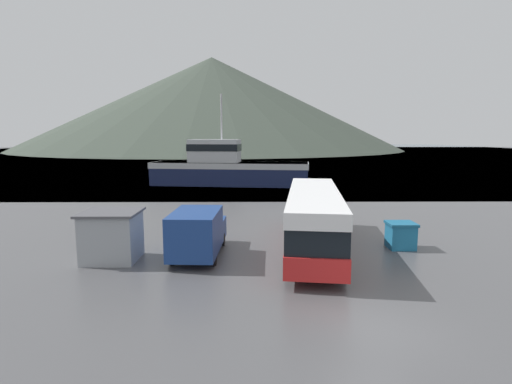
{
  "coord_description": "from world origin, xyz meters",
  "views": [
    {
      "loc": [
        -3.82,
        -11.79,
        6.02
      ],
      "look_at": [
        -3.53,
        16.49,
        2.0
      ],
      "focal_mm": 28.0,
      "sensor_mm": 36.0,
      "label": 1
    }
  ],
  "objects_px": {
    "delivery_van": "(198,232)",
    "tour_bus": "(314,216)",
    "fishing_boat": "(227,168)",
    "dock_kiosk": "(112,236)",
    "storage_bin": "(401,235)"
  },
  "relations": [
    {
      "from": "delivery_van",
      "to": "tour_bus",
      "type": "bearing_deg",
      "value": 14.52
    },
    {
      "from": "tour_bus",
      "to": "fishing_boat",
      "type": "bearing_deg",
      "value": 110.28
    },
    {
      "from": "dock_kiosk",
      "to": "fishing_boat",
      "type": "bearing_deg",
      "value": 82.88
    },
    {
      "from": "delivery_van",
      "to": "fishing_boat",
      "type": "bearing_deg",
      "value": 93.34
    },
    {
      "from": "storage_bin",
      "to": "fishing_boat",
      "type": "bearing_deg",
      "value": 111.51
    },
    {
      "from": "fishing_boat",
      "to": "storage_bin",
      "type": "bearing_deg",
      "value": 29.15
    },
    {
      "from": "tour_bus",
      "to": "fishing_boat",
      "type": "height_order",
      "value": "fishing_boat"
    },
    {
      "from": "delivery_van",
      "to": "fishing_boat",
      "type": "distance_m",
      "value": 29.28
    },
    {
      "from": "tour_bus",
      "to": "fishing_boat",
      "type": "relative_size",
      "value": 0.65
    },
    {
      "from": "storage_bin",
      "to": "dock_kiosk",
      "type": "height_order",
      "value": "dock_kiosk"
    },
    {
      "from": "delivery_van",
      "to": "fishing_boat",
      "type": "relative_size",
      "value": 0.29
    },
    {
      "from": "delivery_van",
      "to": "storage_bin",
      "type": "xyz_separation_m",
      "value": [
        10.68,
        1.29,
        -0.54
      ]
    },
    {
      "from": "dock_kiosk",
      "to": "tour_bus",
      "type": "bearing_deg",
      "value": 10.45
    },
    {
      "from": "fishing_boat",
      "to": "dock_kiosk",
      "type": "distance_m",
      "value": 30.11
    },
    {
      "from": "delivery_van",
      "to": "fishing_boat",
      "type": "height_order",
      "value": "fishing_boat"
    }
  ]
}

